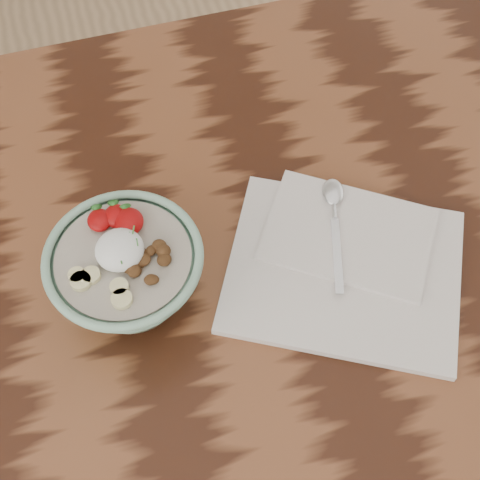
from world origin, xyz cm
name	(u,v)px	position (x,y,z in cm)	size (l,w,h in cm)	color
table	(289,273)	(0.00, 0.00, 65.70)	(160.00, 90.00, 75.00)	#34180D
breakfast_bowl	(127,272)	(-21.68, -2.38, 81.21)	(18.17, 18.17, 12.37)	#88B69B
napkin	(345,263)	(4.89, -5.53, 75.74)	(36.42, 34.14, 1.77)	silver
spoon	(334,207)	(6.06, 1.97, 77.15)	(6.92, 16.96, 0.90)	silver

